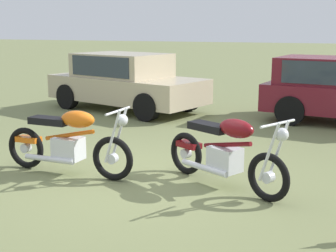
# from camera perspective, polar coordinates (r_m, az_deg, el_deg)

# --- Properties ---
(ground_plane) EXTENTS (120.00, 120.00, 0.00)m
(ground_plane) POSITION_cam_1_polar(r_m,az_deg,el_deg) (6.50, -3.42, -6.66)
(ground_plane) COLOR olive
(motorcycle_orange) EXTENTS (2.10, 0.64, 1.02)m
(motorcycle_orange) POSITION_cam_1_polar(r_m,az_deg,el_deg) (6.78, -12.08, -1.90)
(motorcycle_orange) COLOR black
(motorcycle_orange) RESTS_ON ground
(motorcycle_maroon) EXTENTS (1.88, 1.15, 1.02)m
(motorcycle_maroon) POSITION_cam_1_polar(r_m,az_deg,el_deg) (6.15, 6.99, -3.15)
(motorcycle_maroon) COLOR black
(motorcycle_maroon) RESTS_ON ground
(car_beige) EXTENTS (4.38, 2.71, 1.43)m
(car_beige) POSITION_cam_1_polar(r_m,az_deg,el_deg) (11.94, -5.31, 5.77)
(car_beige) COLOR #BCAD8C
(car_beige) RESTS_ON ground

